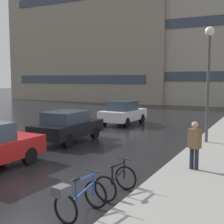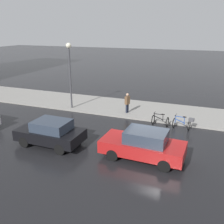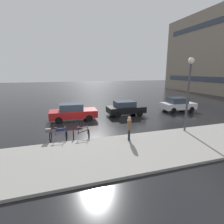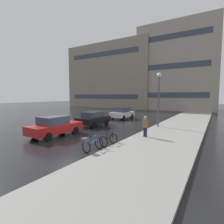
{
  "view_description": "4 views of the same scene",
  "coord_description": "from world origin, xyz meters",
  "px_view_note": "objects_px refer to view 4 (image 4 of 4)",
  "views": [
    {
      "loc": [
        6.75,
        -7.38,
        3.15
      ],
      "look_at": [
        0.37,
        5.23,
        1.63
      ],
      "focal_mm": 50.0,
      "sensor_mm": 36.0,
      "label": 1
    },
    {
      "loc": [
        -13.61,
        -2.87,
        6.65
      ],
      "look_at": [
        0.41,
        2.57,
        1.56
      ],
      "focal_mm": 40.0,
      "sensor_mm": 36.0,
      "label": 2
    },
    {
      "loc": [
        14.62,
        -1.49,
        4.56
      ],
      "look_at": [
        1.56,
        2.68,
        1.38
      ],
      "focal_mm": 28.0,
      "sensor_mm": 36.0,
      "label": 3
    },
    {
      "loc": [
        9.24,
        -9.6,
        3.28
      ],
      "look_at": [
        0.61,
        4.58,
        1.71
      ],
      "focal_mm": 28.0,
      "sensor_mm": 36.0,
      "label": 4
    }
  ],
  "objects_px": {
    "streetlamp": "(159,90)",
    "bicycle_second": "(109,139)",
    "car_black": "(93,119)",
    "pedestrian": "(145,126)",
    "car_white": "(122,113)",
    "bicycle_nearest": "(91,143)",
    "car_red": "(55,126)"
  },
  "relations": [
    {
      "from": "bicycle_second",
      "to": "car_black",
      "type": "relative_size",
      "value": 0.3
    },
    {
      "from": "bicycle_second",
      "to": "car_red",
      "type": "relative_size",
      "value": 0.26
    },
    {
      "from": "bicycle_second",
      "to": "car_black",
      "type": "height_order",
      "value": "car_black"
    },
    {
      "from": "bicycle_nearest",
      "to": "pedestrian",
      "type": "height_order",
      "value": "pedestrian"
    },
    {
      "from": "car_black",
      "to": "pedestrian",
      "type": "height_order",
      "value": "pedestrian"
    },
    {
      "from": "pedestrian",
      "to": "streetlamp",
      "type": "distance_m",
      "value": 5.6
    },
    {
      "from": "bicycle_second",
      "to": "pedestrian",
      "type": "distance_m",
      "value": 3.33
    },
    {
      "from": "car_black",
      "to": "car_white",
      "type": "height_order",
      "value": "car_white"
    },
    {
      "from": "car_red",
      "to": "pedestrian",
      "type": "xyz_separation_m",
      "value": [
        6.54,
        3.0,
        0.18
      ]
    },
    {
      "from": "car_black",
      "to": "pedestrian",
      "type": "distance_m",
      "value": 7.33
    },
    {
      "from": "bicycle_second",
      "to": "car_black",
      "type": "distance_m",
      "value": 7.72
    },
    {
      "from": "bicycle_second",
      "to": "car_black",
      "type": "bearing_deg",
      "value": 134.76
    },
    {
      "from": "pedestrian",
      "to": "streetlamp",
      "type": "relative_size",
      "value": 0.32
    },
    {
      "from": "car_white",
      "to": "bicycle_second",
      "type": "bearing_deg",
      "value": -65.96
    },
    {
      "from": "bicycle_nearest",
      "to": "streetlamp",
      "type": "distance_m",
      "value": 10.04
    },
    {
      "from": "bicycle_nearest",
      "to": "car_black",
      "type": "distance_m",
      "value": 8.85
    },
    {
      "from": "car_black",
      "to": "bicycle_nearest",
      "type": "bearing_deg",
      "value": -53.57
    },
    {
      "from": "car_black",
      "to": "streetlamp",
      "type": "xyz_separation_m",
      "value": [
        6.42,
        2.29,
        3.01
      ]
    },
    {
      "from": "car_black",
      "to": "bicycle_second",
      "type": "bearing_deg",
      "value": -45.24
    },
    {
      "from": "bicycle_nearest",
      "to": "streetlamp",
      "type": "height_order",
      "value": "streetlamp"
    },
    {
      "from": "bicycle_nearest",
      "to": "car_red",
      "type": "distance_m",
      "value": 5.18
    },
    {
      "from": "car_white",
      "to": "car_black",
      "type": "bearing_deg",
      "value": -90.36
    },
    {
      "from": "bicycle_second",
      "to": "pedestrian",
      "type": "relative_size",
      "value": 0.67
    },
    {
      "from": "car_red",
      "to": "car_black",
      "type": "relative_size",
      "value": 1.13
    },
    {
      "from": "car_red",
      "to": "car_black",
      "type": "bearing_deg",
      "value": 93.43
    },
    {
      "from": "streetlamp",
      "to": "bicycle_second",
      "type": "bearing_deg",
      "value": -97.24
    },
    {
      "from": "pedestrian",
      "to": "streetlamp",
      "type": "xyz_separation_m",
      "value": [
        -0.46,
        4.83,
        2.8
      ]
    },
    {
      "from": "pedestrian",
      "to": "car_white",
      "type": "bearing_deg",
      "value": 126.79
    },
    {
      "from": "car_red",
      "to": "car_white",
      "type": "height_order",
      "value": "car_white"
    },
    {
      "from": "car_black",
      "to": "streetlamp",
      "type": "relative_size",
      "value": 0.71
    },
    {
      "from": "bicycle_nearest",
      "to": "bicycle_second",
      "type": "height_order",
      "value": "bicycle_nearest"
    },
    {
      "from": "car_black",
      "to": "pedestrian",
      "type": "xyz_separation_m",
      "value": [
        6.88,
        -2.53,
        0.2
      ]
    }
  ]
}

